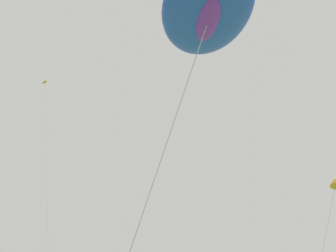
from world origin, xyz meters
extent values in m
ellipsoid|color=blue|center=(0.85, 5.31, 10.35)|extent=(4.76, 4.75, 0.95)
ellipsoid|color=purple|center=(0.85, 5.31, 9.93)|extent=(1.72, 1.71, 0.34)
cylinder|color=#B2B2B7|center=(0.40, 6.99, 4.94)|extent=(0.94, 3.38, 9.89)
ellipsoid|color=orange|center=(9.62, 27.29, 21.87)|extent=(0.46, 0.63, 0.28)
cylinder|color=#B2B2B7|center=(10.28, 25.33, 10.93)|extent=(1.34, 3.93, 21.87)
cone|color=orange|center=(13.48, 5.91, 8.85)|extent=(0.79, 0.67, 0.69)
camera|label=1|loc=(-6.85, 0.78, 1.64)|focal=43.27mm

